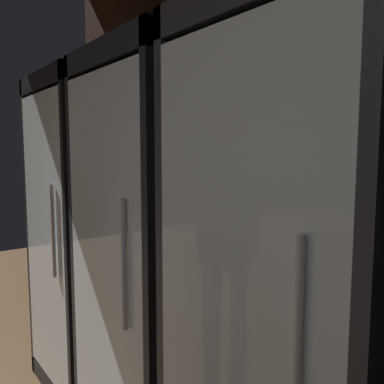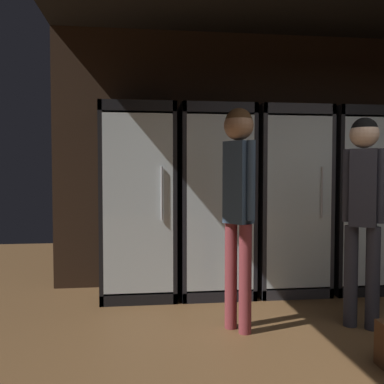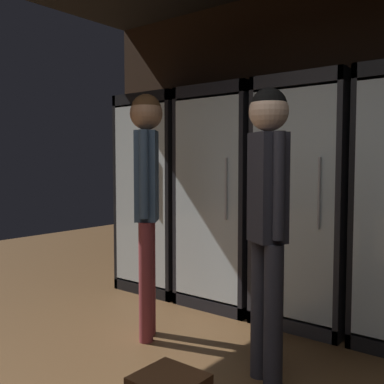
{
  "view_description": "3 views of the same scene",
  "coord_description": "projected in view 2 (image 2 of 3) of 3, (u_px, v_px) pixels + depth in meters",
  "views": [
    {
      "loc": [
        0.18,
        1.63,
        1.48
      ],
      "look_at": [
        -1.0,
        2.56,
        1.32
      ],
      "focal_mm": 36.35,
      "sensor_mm": 36.0,
      "label": 1
    },
    {
      "loc": [
        -2.03,
        -1.53,
        1.24
      ],
      "look_at": [
        -1.56,
        2.43,
        1.06
      ],
      "focal_mm": 38.52,
      "sensor_mm": 36.0,
      "label": 2
    },
    {
      "loc": [
        0.94,
        -0.68,
        1.27
      ],
      "look_at": [
        -1.48,
        2.36,
        1.01
      ],
      "focal_mm": 41.97,
      "sensor_mm": 36.0,
      "label": 3
    }
  ],
  "objects": [
    {
      "name": "wall_back",
      "position": [
        320.0,
        160.0,
        4.76
      ],
      "size": [
        6.0,
        0.06,
        2.8
      ],
      "primitive_type": "cube",
      "color": "black",
      "rests_on": "ground"
    },
    {
      "name": "cooler_far_left",
      "position": [
        139.0,
        204.0,
        4.2
      ],
      "size": [
        0.73,
        0.69,
        1.92
      ],
      "color": "black",
      "rests_on": "ground"
    },
    {
      "name": "cooler_left",
      "position": [
        214.0,
        203.0,
        4.29
      ],
      "size": [
        0.73,
        0.69,
        1.92
      ],
      "color": "black",
      "rests_on": "ground"
    },
    {
      "name": "cooler_center",
      "position": [
        286.0,
        202.0,
        4.38
      ],
      "size": [
        0.73,
        0.69,
        1.92
      ],
      "color": "#2B2B30",
      "rests_on": "ground"
    },
    {
      "name": "cooler_right",
      "position": [
        355.0,
        201.0,
        4.48
      ],
      "size": [
        0.73,
        0.69,
        1.92
      ],
      "color": "black",
      "rests_on": "ground"
    },
    {
      "name": "shopper_near",
      "position": [
        363.0,
        198.0,
        3.28
      ],
      "size": [
        0.27,
        0.25,
        1.69
      ],
      "color": "#2D2D38",
      "rests_on": "ground"
    },
    {
      "name": "shopper_far",
      "position": [
        238.0,
        187.0,
        3.21
      ],
      "size": [
        0.24,
        0.27,
        1.75
      ],
      "color": "brown",
      "rests_on": "ground"
    }
  ]
}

